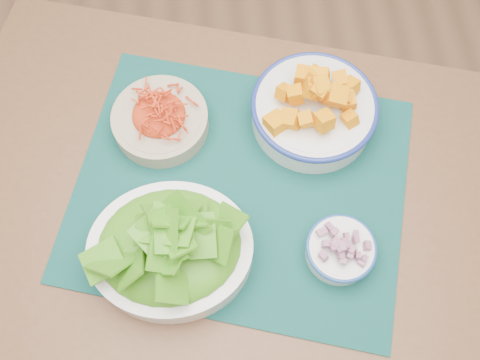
% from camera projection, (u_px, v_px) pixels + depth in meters
% --- Properties ---
extents(ground, '(4.00, 4.00, 0.00)m').
position_uv_depth(ground, '(237.00, 201.00, 1.77)').
color(ground, '#946747').
rests_on(ground, ground).
extents(table, '(1.25, 1.01, 0.75)m').
position_uv_depth(table, '(230.00, 216.00, 1.07)').
color(table, brown).
rests_on(table, ground).
extents(placemat, '(0.70, 0.63, 0.00)m').
position_uv_depth(placemat, '(240.00, 187.00, 0.97)').
color(placemat, '#072D2B').
rests_on(placemat, table).
extents(carrot_bowl, '(0.24, 0.24, 0.07)m').
position_uv_depth(carrot_bowl, '(160.00, 117.00, 0.99)').
color(carrot_bowl, tan).
rests_on(carrot_bowl, placemat).
extents(squash_bowl, '(0.28, 0.28, 0.12)m').
position_uv_depth(squash_bowl, '(315.00, 104.00, 0.98)').
color(squash_bowl, white).
rests_on(squash_bowl, placemat).
extents(lettuce_bowl, '(0.28, 0.24, 0.14)m').
position_uv_depth(lettuce_bowl, '(169.00, 245.00, 0.86)').
color(lettuce_bowl, white).
rests_on(lettuce_bowl, placemat).
extents(onion_bowl, '(0.14, 0.14, 0.06)m').
position_uv_depth(onion_bowl, '(341.00, 249.00, 0.90)').
color(onion_bowl, white).
rests_on(onion_bowl, placemat).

